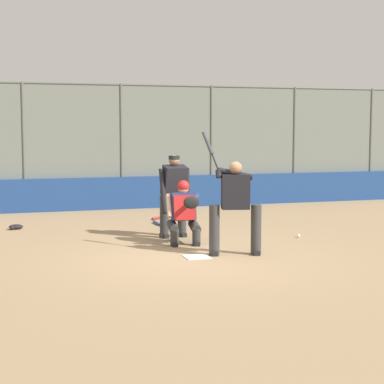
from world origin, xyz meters
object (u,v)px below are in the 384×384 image
object	(u,v)px
batter_at_plate	(235,204)
umpire_home	(174,193)
fielding_glove_on_dirt	(16,227)
spare_bat_third_base_side	(157,223)
catcher_behind_plate	(184,211)
baseball_loose	(299,236)
spare_bat_near_backstop	(160,217)

from	to	relation	value
batter_at_plate	umpire_home	world-z (taller)	batter_at_plate
fielding_glove_on_dirt	spare_bat_third_base_side	bearing A→B (deg)	175.14
catcher_behind_plate	umpire_home	world-z (taller)	umpire_home
batter_at_plate	catcher_behind_plate	world-z (taller)	batter_at_plate
umpire_home	baseball_loose	bearing A→B (deg)	155.22
catcher_behind_plate	spare_bat_third_base_side	xyz separation A→B (m)	(-0.09, -2.56, -0.61)
batter_at_plate	fielding_glove_on_dirt	distance (m)	5.58
fielding_glove_on_dirt	baseball_loose	xyz separation A→B (m)	(-5.59, 2.80, -0.02)
spare_bat_near_backstop	spare_bat_third_base_side	world-z (taller)	same
spare_bat_near_backstop	baseball_loose	bearing A→B (deg)	80.43
umpire_home	spare_bat_near_backstop	bearing A→B (deg)	-105.51
catcher_behind_plate	umpire_home	distance (m)	0.85
umpire_home	spare_bat_near_backstop	distance (m)	2.87
batter_at_plate	umpire_home	bearing A→B (deg)	-61.83
spare_bat_third_base_side	baseball_loose	xyz separation A→B (m)	(-2.39, 2.52, 0.00)
catcher_behind_plate	spare_bat_third_base_side	world-z (taller)	catcher_behind_plate
batter_at_plate	catcher_behind_plate	distance (m)	1.42
spare_bat_near_backstop	fielding_glove_on_dirt	size ratio (longest dim) A/B	2.25
umpire_home	fielding_glove_on_dirt	bearing A→B (deg)	-40.76
batter_at_plate	baseball_loose	distance (m)	2.47
batter_at_plate	umpire_home	distance (m)	2.14
spare_bat_near_backstop	fielding_glove_on_dirt	bearing A→B (deg)	-29.82
spare_bat_third_base_side	spare_bat_near_backstop	bearing A→B (deg)	-19.40
baseball_loose	spare_bat_third_base_side	bearing A→B (deg)	-46.56
catcher_behind_plate	spare_bat_near_backstop	size ratio (longest dim) A/B	1.78
spare_bat_near_backstop	fielding_glove_on_dirt	distance (m)	3.56
batter_at_plate	spare_bat_near_backstop	xyz separation A→B (m)	(0.19, -4.78, -0.88)
batter_at_plate	spare_bat_near_backstop	size ratio (longest dim) A/B	3.14
spare_bat_near_backstop	umpire_home	bearing A→B (deg)	41.46
catcher_behind_plate	umpire_home	xyz separation A→B (m)	(-0.02, -0.80, 0.27)
umpire_home	spare_bat_near_backstop	world-z (taller)	umpire_home
fielding_glove_on_dirt	batter_at_plate	bearing A→B (deg)	131.91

